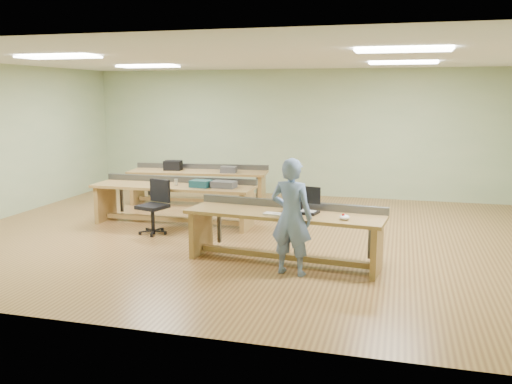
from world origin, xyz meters
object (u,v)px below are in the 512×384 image
mug (164,182)px  drinks_can (176,182)px  camera_bag (293,207)px  parts_bin_teal (201,184)px  laptop_base (307,212)px  task_chair (154,214)px  workbench_back (199,179)px  workbench_mid (174,195)px  person (291,217)px  parts_bin_grey (224,184)px  workbench_front (285,225)px

mug → drinks_can: bearing=-3.1°
camera_bag → parts_bin_teal: bearing=117.4°
laptop_base → task_chair: 3.09m
drinks_can → workbench_back: bearing=98.7°
camera_bag → workbench_mid: bearing=122.6°
camera_bag → drinks_can: 3.07m
person → parts_bin_grey: person is taller
person → drinks_can: bearing=-29.9°
parts_bin_teal → drinks_can: (-0.52, 0.07, -0.00)m
person → camera_bag: 0.52m
parts_bin_teal → laptop_base: bearing=-37.0°
drinks_can → task_chair: bearing=-99.7°
workbench_front → person: (0.19, -0.49, 0.24)m
parts_bin_grey → mug: bearing=178.2°
workbench_front → mug: workbench_front is taller
parts_bin_teal → workbench_back: bearing=112.1°
camera_bag → mug: size_ratio=2.01×
task_chair → drinks_can: (0.12, 0.70, 0.46)m
workbench_front → person: person is taller
workbench_mid → mug: workbench_mid is taller
workbench_mid → mug: 0.30m
parts_bin_teal → person: bearing=-45.6°
mug → workbench_back: bearing=91.4°
workbench_back → mug: workbench_back is taller
parts_bin_grey → person: bearing=-52.6°
mug → drinks_can: drinks_can is taller
parts_bin_teal → mug: 0.77m
parts_bin_teal → mug: (-0.76, 0.08, -0.02)m
person → mug: 3.65m
workbench_mid → workbench_back: 1.90m
parts_bin_teal → mug: bearing=173.7°
workbench_mid → person: 3.52m
task_chair → parts_bin_grey: 1.34m
workbench_back → parts_bin_teal: size_ratio=8.73×
parts_bin_teal → drinks_can: bearing=172.2°
workbench_front → drinks_can: drinks_can is taller
workbench_front → parts_bin_teal: 2.56m
parts_bin_grey → task_chair: bearing=-147.4°
person → parts_bin_teal: (-2.11, 2.16, 0.01)m
parts_bin_grey → workbench_front: bearing=-49.0°
person → drinks_can: 3.45m
camera_bag → mug: (-2.79, 1.73, -0.03)m
person → parts_bin_grey: (-1.69, 2.21, 0.01)m
laptop_base → drinks_can: size_ratio=2.67×
person → parts_bin_teal: person is taller
workbench_mid → mug: (-0.19, -0.02, 0.24)m
laptop_base → mug: 3.49m
workbench_mid → camera_bag: (2.60, -1.75, 0.27)m
workbench_mid → parts_bin_teal: (0.57, -0.10, 0.25)m
workbench_back → parts_bin_teal: bearing=-74.4°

